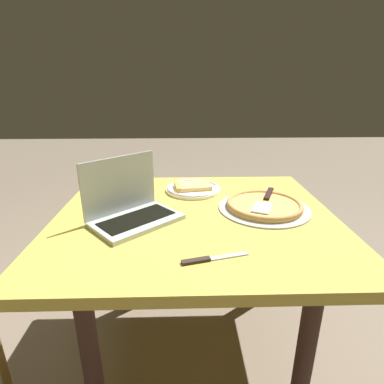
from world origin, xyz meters
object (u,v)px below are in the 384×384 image
at_px(pizza_tray, 264,205).
at_px(pizza_plate, 193,188).
at_px(dining_table, 195,236).
at_px(laptop, 131,207).
at_px(table_knife, 209,259).

bearing_deg(pizza_tray, pizza_plate, 141.63).
bearing_deg(dining_table, laptop, -169.90).
xyz_separation_m(laptop, table_knife, (0.28, -0.29, -0.05)).
bearing_deg(pizza_tray, table_knife, -124.69).
height_order(dining_table, laptop, laptop).
bearing_deg(pizza_plate, pizza_tray, -38.37).
bearing_deg(laptop, dining_table, 10.10).
height_order(laptop, pizza_plate, laptop).
bearing_deg(pizza_plate, dining_table, -90.03).
height_order(laptop, table_knife, laptop).
distance_m(laptop, pizza_tray, 0.56).
distance_m(dining_table, table_knife, 0.36).
bearing_deg(laptop, pizza_tray, 9.57).
relative_size(dining_table, table_knife, 5.31).
bearing_deg(laptop, table_knife, -46.56).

